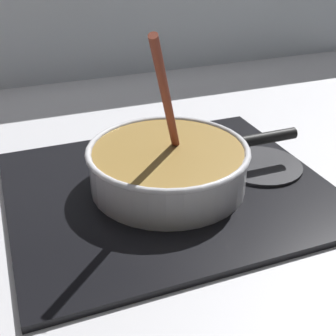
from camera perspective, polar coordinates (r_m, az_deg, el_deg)
The scene contains 5 objects.
ground at distance 0.74m, azimuth -5.46°, elevation -9.27°, with size 2.40×1.60×0.04m, color #B7B7BC.
hob_plate at distance 0.83m, azimuth 0.00°, elevation -2.56°, with size 0.56×0.48×0.01m, color black.
burner_ring at distance 0.82m, azimuth 0.00°, elevation -1.97°, with size 0.20×0.20×0.01m, color #592D0C.
spare_burner at distance 0.90m, azimuth 11.56°, elevation 0.31°, with size 0.16×0.16×0.01m, color #262628.
cooking_pan at distance 0.80m, azimuth 0.07°, elevation 0.35°, with size 0.40×0.29×0.30m.
Camera 1 is at (-0.14, -0.57, 0.44)m, focal length 48.78 mm.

